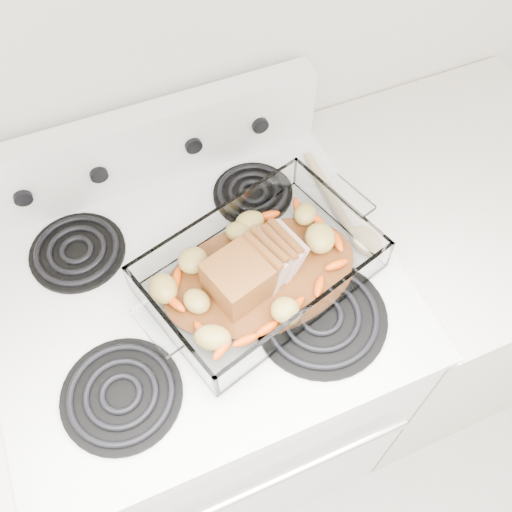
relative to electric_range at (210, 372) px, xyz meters
name	(u,v)px	position (x,y,z in m)	size (l,w,h in m)	color
electric_range	(210,372)	(0.00, 0.00, 0.00)	(0.78, 0.70, 1.12)	white
counter_right	(427,287)	(0.66, 0.00, -0.02)	(0.58, 0.68, 0.93)	silver
baking_dish	(260,272)	(0.12, -0.04, 0.48)	(0.42, 0.27, 0.08)	white
pork_roast	(247,269)	(0.09, -0.04, 0.51)	(0.19, 0.10, 0.08)	brown
roast_vegetables	(251,257)	(0.12, -0.01, 0.49)	(0.34, 0.18, 0.04)	#F95410
wooden_spoon	(350,219)	(0.35, 0.01, 0.46)	(0.06, 0.30, 0.02)	#BFB18D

